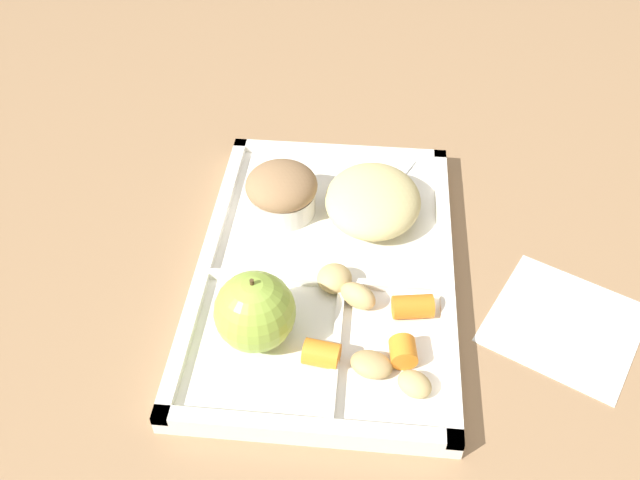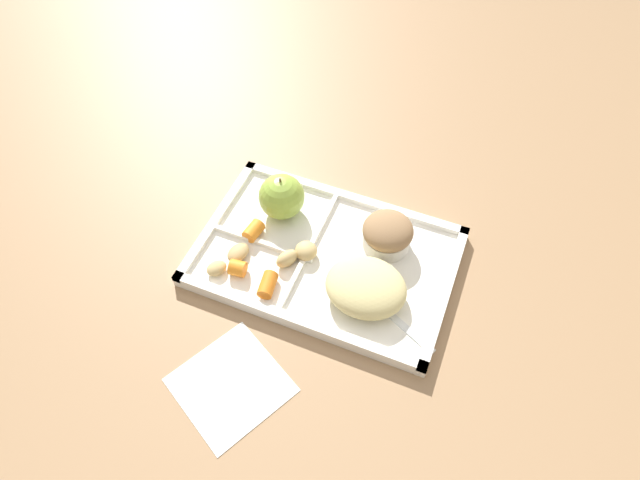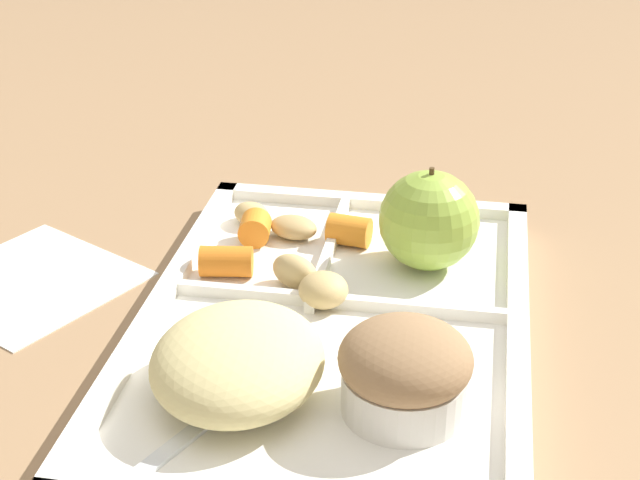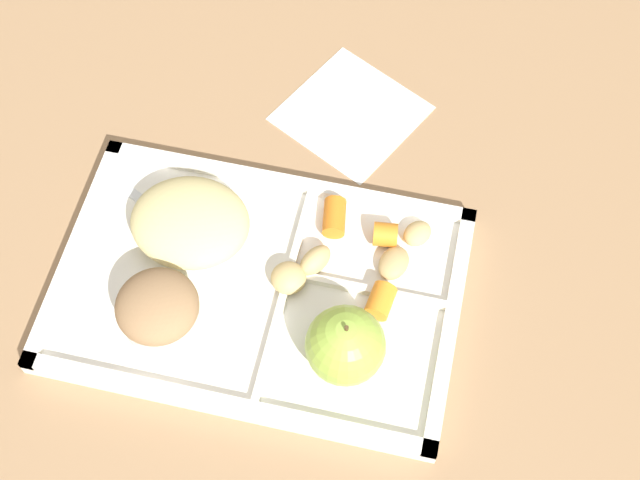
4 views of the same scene
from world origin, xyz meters
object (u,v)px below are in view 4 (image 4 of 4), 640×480
green_apple (345,345)px  plastic_fork (162,214)px  bran_muffin (159,310)px  lunch_tray (260,290)px

green_apple → plastic_fork: bearing=-27.8°
bran_muffin → green_apple: bearing=-180.0°
green_apple → plastic_fork: (0.21, -0.11, -0.03)m
green_apple → bran_muffin: green_apple is taller
lunch_tray → plastic_fork: (0.11, -0.06, 0.01)m
bran_muffin → plastic_fork: bran_muffin is taller
green_apple → plastic_fork: green_apple is taller
bran_muffin → plastic_fork: (0.04, -0.11, -0.03)m
bran_muffin → plastic_fork: 0.12m
lunch_tray → green_apple: 0.12m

